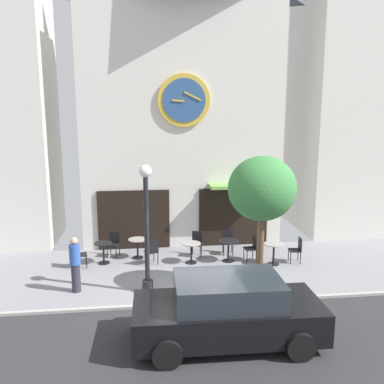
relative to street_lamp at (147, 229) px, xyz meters
name	(u,v)px	position (x,y,z in m)	size (l,w,h in m)	color
ground_plane	(199,311)	(1.33, -1.34, -1.95)	(25.04, 10.91, 0.13)	gray
clock_building	(181,87)	(1.50, 5.25, 4.28)	(7.83, 3.58, 11.98)	silver
neighbor_building_right	(369,50)	(9.75, 6.10, 5.96)	(5.76, 3.99, 15.77)	silver
street_lamp	(147,229)	(0.00, 0.00, 0.00)	(0.36, 0.36, 3.79)	black
street_tree	(262,190)	(3.25, -0.44, 1.17)	(1.94, 1.74, 4.04)	brown
cafe_table_center	(104,250)	(-1.50, 2.55, -1.42)	(0.63, 0.63, 0.75)	black
cafe_table_leftmost	(138,245)	(-0.32, 2.94, -1.43)	(0.66, 0.66, 0.72)	black
cafe_table_near_door	(191,249)	(1.56, 2.23, -1.42)	(0.68, 0.68, 0.73)	black
cafe_table_center_left	(228,246)	(2.88, 2.23, -1.36)	(0.76, 0.76, 0.77)	black
cafe_table_center_right	(274,250)	(4.39, 1.73, -1.40)	(0.69, 0.69, 0.76)	black
cafe_chair_near_tree	(152,250)	(0.19, 2.23, -1.40)	(0.52, 0.52, 0.90)	black
cafe_chair_curbside	(228,240)	(3.03, 3.02, -1.40)	(0.44, 0.44, 0.90)	black
cafe_chair_outer	(297,248)	(5.26, 1.81, -1.40)	(0.45, 0.45, 0.90)	black
cafe_chair_mid_row	(114,242)	(-1.18, 3.28, -1.40)	(0.50, 0.50, 0.90)	black
cafe_chair_corner	(197,242)	(1.85, 2.98, -1.40)	(0.50, 0.50, 0.90)	black
cafe_chair_left_end	(252,246)	(3.75, 2.20, -1.40)	(0.44, 0.44, 0.90)	black
cafe_chair_near_lamp	(78,253)	(-2.32, 2.25, -1.40)	(0.47, 0.47, 0.90)	black
pedestrian_blue	(75,264)	(-2.10, 0.28, -1.06)	(0.35, 0.35, 1.67)	#2D2D38
parked_car_black	(228,311)	(1.79, -2.89, -1.16)	(4.34, 2.09, 1.55)	black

